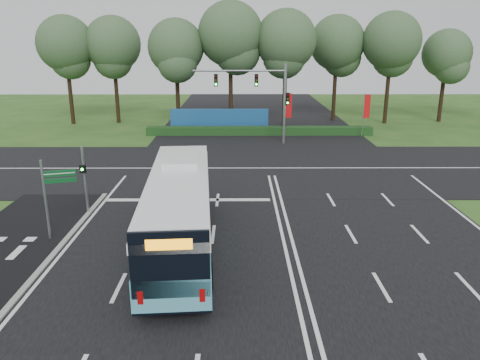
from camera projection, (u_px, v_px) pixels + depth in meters
name	position (u px, v px, depth m)	size (l,w,h in m)	color
ground	(282.00, 235.00, 22.39)	(120.00, 120.00, 0.00)	#2A521B
road_main	(282.00, 235.00, 22.38)	(20.00, 120.00, 0.04)	black
road_cross	(267.00, 168.00, 33.87)	(120.00, 14.00, 0.05)	black
kerb_strip	(46.00, 263.00, 19.45)	(0.25, 18.00, 0.12)	gray
city_bus	(180.00, 209.00, 20.64)	(3.49, 12.60, 3.57)	#53ABC1
pedestrian_signal	(84.00, 178.00, 24.60)	(0.32, 0.43, 3.67)	gray
street_sign	(52.00, 189.00, 21.30)	(1.45, 0.49, 3.83)	gray
banner_flag_mid	(288.00, 108.00, 43.87)	(0.62, 0.19, 4.27)	gray
banner_flag_right	(366.00, 109.00, 43.96)	(0.62, 0.07, 4.17)	gray
traffic_light_gantry	(264.00, 91.00, 40.67)	(8.41, 0.28, 7.00)	gray
hedge	(259.00, 131.00, 45.73)	(22.00, 1.20, 0.80)	#143814
blue_hoarding	(219.00, 120.00, 47.91)	(10.00, 0.30, 2.20)	#1A508D
eucalyptus_row	(283.00, 42.00, 49.33)	(53.61, 9.91, 12.86)	black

